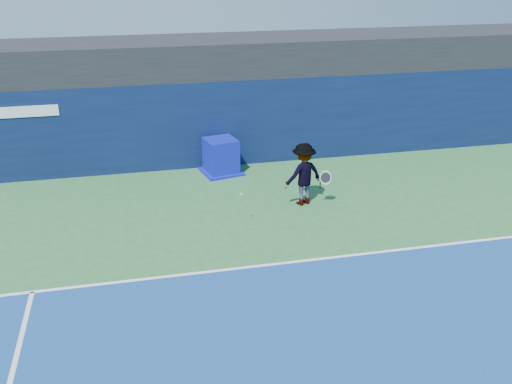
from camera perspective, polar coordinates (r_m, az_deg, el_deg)
The scene contains 7 objects.
ground at distance 11.49m, azimuth 2.64°, elevation -15.03°, with size 80.00×80.00×0.00m, color #2E6735.
baseline at distance 13.89m, azimuth -0.59°, elevation -7.50°, with size 24.00×0.10×0.01m, color white.
stadium_band at distance 20.63m, azimuth -5.70°, elevation 13.35°, with size 36.00×3.00×1.20m, color black.
back_wall_assembly at distance 20.14m, azimuth -5.11°, elevation 6.99°, with size 36.00×1.03×3.00m.
equipment_cart at distance 19.42m, azimuth -3.52°, elevation 3.46°, with size 1.49×1.49×1.20m.
tennis_player at distance 16.91m, azimuth 4.77°, elevation 1.79°, with size 1.45×1.03×1.89m.
tennis_ball at distance 15.47m, azimuth -1.47°, elevation -0.20°, with size 0.07×0.07×0.07m.
Camera 1 is at (-2.46, -8.68, 7.12)m, focal length 40.00 mm.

